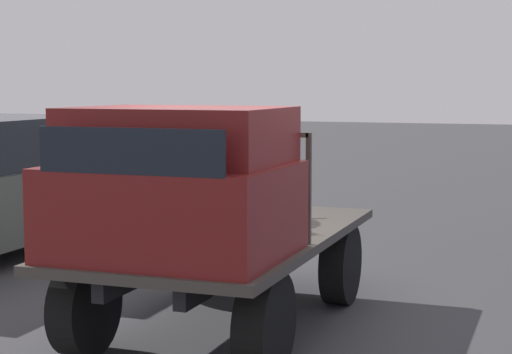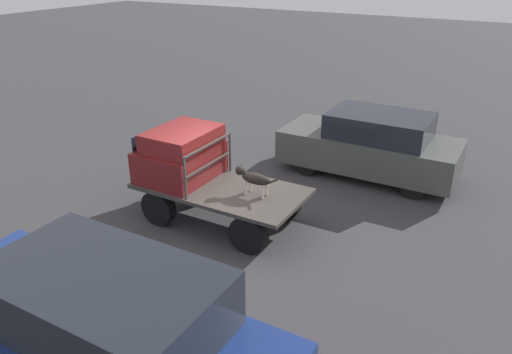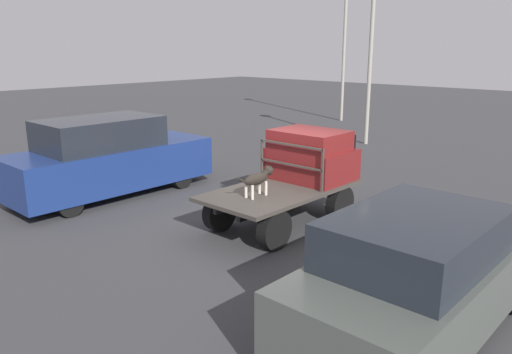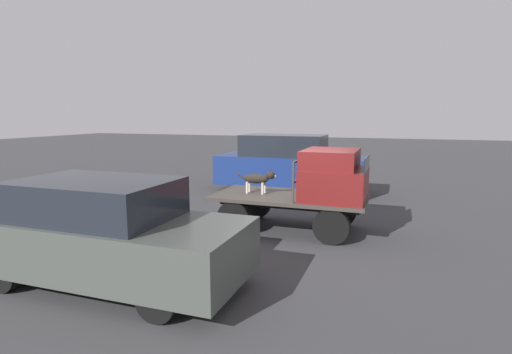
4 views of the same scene
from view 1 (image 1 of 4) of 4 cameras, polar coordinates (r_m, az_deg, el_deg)
name	(u,v)px [view 1 (image 1 of 4)]	position (r m, az deg, el deg)	size (l,w,h in m)	color
ground_plane	(227,326)	(7.69, -1.98, -9.90)	(80.00, 80.00, 0.00)	#38383A
flatbed_truck	(226,260)	(7.55, -2.00, -5.57)	(3.61, 1.82, 0.84)	black
truck_cab	(175,185)	(6.49, -5.39, -0.57)	(1.40, 1.70, 1.12)	maroon
truck_headboard	(213,168)	(7.16, -2.88, 0.60)	(0.04, 1.70, 0.91)	#3D3833
dog	(253,182)	(8.17, -0.19, -0.32)	(1.02, 0.24, 0.60)	beige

